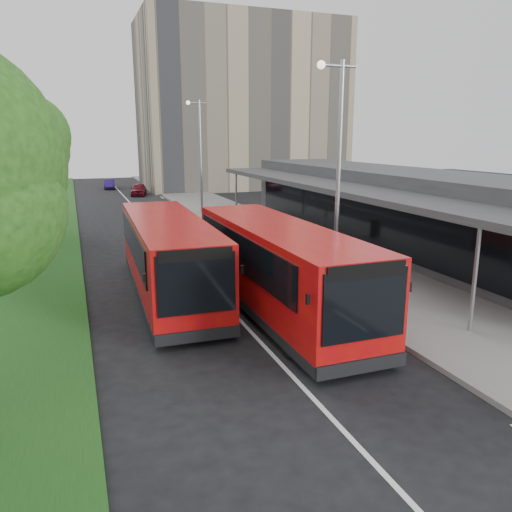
{
  "coord_description": "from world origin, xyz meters",
  "views": [
    {
      "loc": [
        -4.63,
        -13.64,
        5.64
      ],
      "look_at": [
        1.32,
        2.58,
        1.5
      ],
      "focal_mm": 35.0,
      "sensor_mm": 36.0,
      "label": 1
    }
  ],
  "objects": [
    {
      "name": "ground",
      "position": [
        0.0,
        0.0,
        0.0
      ],
      "size": [
        120.0,
        120.0,
        0.0
      ],
      "primitive_type": "plane",
      "color": "black",
      "rests_on": "ground"
    },
    {
      "name": "pavement",
      "position": [
        6.0,
        20.0,
        0.07
      ],
      "size": [
        5.0,
        80.0,
        0.15
      ],
      "primitive_type": "cube",
      "color": "slate",
      "rests_on": "ground"
    },
    {
      "name": "grass_verge",
      "position": [
        -7.0,
        20.0,
        0.05
      ],
      "size": [
        5.0,
        80.0,
        0.1
      ],
      "primitive_type": "cube",
      "color": "#1C4917",
      "rests_on": "ground"
    },
    {
      "name": "lane_centre_line",
      "position": [
        0.0,
        15.0,
        0.01
      ],
      "size": [
        0.12,
        70.0,
        0.01
      ],
      "primitive_type": "cube",
      "color": "silver",
      "rests_on": "ground"
    },
    {
      "name": "kerb_dashes",
      "position": [
        3.3,
        19.0,
        0.01
      ],
      "size": [
        0.12,
        56.0,
        0.01
      ],
      "color": "silver",
      "rests_on": "ground"
    },
    {
      "name": "office_block",
      "position": [
        14.0,
        42.0,
        9.0
      ],
      "size": [
        22.0,
        12.0,
        18.0
      ],
      "primitive_type": "cube",
      "color": "tan",
      "rests_on": "ground"
    },
    {
      "name": "station_building",
      "position": [
        10.86,
        8.0,
        2.04
      ],
      "size": [
        7.7,
        26.0,
        4.0
      ],
      "color": "#2D2E30",
      "rests_on": "ground"
    },
    {
      "name": "tree_mid",
      "position": [
        -7.01,
        9.05,
        4.89
      ],
      "size": [
        4.71,
        4.71,
        7.58
      ],
      "color": "#311E13",
      "rests_on": "ground"
    },
    {
      "name": "tree_far",
      "position": [
        -7.01,
        21.05,
        5.33
      ],
      "size": [
        5.14,
        5.14,
        8.25
      ],
      "color": "#311E13",
      "rests_on": "ground"
    },
    {
      "name": "lamp_post_near",
      "position": [
        4.12,
        2.0,
        4.72
      ],
      "size": [
        1.44,
        0.28,
        8.0
      ],
      "color": "gray",
      "rests_on": "pavement"
    },
    {
      "name": "lamp_post_far",
      "position": [
        4.12,
        22.0,
        4.72
      ],
      "size": [
        1.44,
        0.28,
        8.0
      ],
      "color": "gray",
      "rests_on": "pavement"
    },
    {
      "name": "bus_main",
      "position": [
        1.41,
        0.74,
        1.49
      ],
      "size": [
        2.79,
        10.29,
        2.9
      ],
      "rotation": [
        0.0,
        0.0,
        0.0
      ],
      "color": "#BA1309",
      "rests_on": "ground"
    },
    {
      "name": "bus_second",
      "position": [
        -1.6,
        3.75,
        1.45
      ],
      "size": [
        2.86,
        10.08,
        2.83
      ],
      "rotation": [
        0.0,
        0.0,
        -0.03
      ],
      "color": "#BA1309",
      "rests_on": "ground"
    },
    {
      "name": "litter_bin",
      "position": [
        5.75,
        9.91,
        0.65
      ],
      "size": [
        0.62,
        0.62,
        1.0
      ],
      "primitive_type": "cylinder",
      "rotation": [
        0.0,
        0.0,
        -0.12
      ],
      "color": "#361F16",
      "rests_on": "pavement"
    },
    {
      "name": "bollard",
      "position": [
        4.85,
        17.44,
        0.58
      ],
      "size": [
        0.16,
        0.16,
        0.86
      ],
      "primitive_type": "cylinder",
      "rotation": [
        0.0,
        0.0,
        0.14
      ],
      "color": "#FFF30D",
      "rests_on": "pavement"
    },
    {
      "name": "car_near",
      "position": [
        1.48,
        36.75,
        0.59
      ],
      "size": [
        2.07,
        3.69,
        1.19
      ],
      "primitive_type": "imported",
      "rotation": [
        0.0,
        0.0,
        -0.2
      ],
      "color": "maroon",
      "rests_on": "ground"
    },
    {
      "name": "car_far",
      "position": [
        -0.74,
        44.39,
        0.54
      ],
      "size": [
        1.38,
        3.35,
        1.08
      ],
      "primitive_type": "imported",
      "rotation": [
        0.0,
        0.0,
        -0.08
      ],
      "color": "navy",
      "rests_on": "ground"
    }
  ]
}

